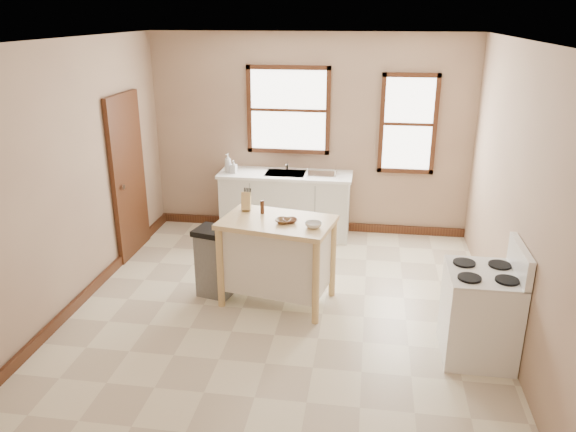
% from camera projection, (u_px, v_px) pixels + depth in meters
% --- Properties ---
extents(floor, '(5.00, 5.00, 0.00)m').
position_uv_depth(floor, '(282.00, 311.00, 6.06)').
color(floor, '#F4E8C1').
rests_on(floor, ground).
extents(ceiling, '(5.00, 5.00, 0.00)m').
position_uv_depth(ceiling, '(281.00, 40.00, 5.10)').
color(ceiling, white).
rests_on(ceiling, ground).
extents(wall_back, '(4.50, 0.04, 2.80)m').
position_uv_depth(wall_back, '(310.00, 135.00, 7.91)').
color(wall_back, tan).
rests_on(wall_back, ground).
extents(wall_left, '(0.04, 5.00, 2.80)m').
position_uv_depth(wall_left, '(70.00, 178.00, 5.90)').
color(wall_left, tan).
rests_on(wall_left, ground).
extents(wall_right, '(0.04, 5.00, 2.80)m').
position_uv_depth(wall_right, '(518.00, 197.00, 5.27)').
color(wall_right, tan).
rests_on(wall_right, ground).
extents(window_main, '(1.17, 0.06, 1.22)m').
position_uv_depth(window_main, '(288.00, 110.00, 7.81)').
color(window_main, '#3B1C10').
rests_on(window_main, wall_back).
extents(window_side, '(0.77, 0.06, 1.37)m').
position_uv_depth(window_side, '(408.00, 124.00, 7.63)').
color(window_side, '#3B1C10').
rests_on(window_side, wall_back).
extents(door_left, '(0.06, 0.90, 2.10)m').
position_uv_depth(door_left, '(128.00, 176.00, 7.22)').
color(door_left, '#3B1C10').
rests_on(door_left, ground).
extents(baseboard_back, '(4.50, 0.04, 0.12)m').
position_uv_depth(baseboard_back, '(308.00, 225.00, 8.34)').
color(baseboard_back, '#3B1C10').
rests_on(baseboard_back, ground).
extents(baseboard_left, '(0.04, 5.00, 0.12)m').
position_uv_depth(baseboard_left, '(89.00, 292.00, 6.35)').
color(baseboard_left, '#3B1C10').
rests_on(baseboard_left, ground).
extents(sink_counter, '(1.86, 0.62, 0.92)m').
position_uv_depth(sink_counter, '(285.00, 204.00, 7.99)').
color(sink_counter, silver).
rests_on(sink_counter, ground).
extents(faucet, '(0.03, 0.03, 0.22)m').
position_uv_depth(faucet, '(287.00, 162.00, 7.96)').
color(faucet, silver).
rests_on(faucet, sink_counter).
extents(soap_bottle_a, '(0.13, 0.13, 0.26)m').
position_uv_depth(soap_bottle_a, '(228.00, 163.00, 7.85)').
color(soap_bottle_a, '#B2B2B2').
rests_on(soap_bottle_a, sink_counter).
extents(soap_bottle_b, '(0.09, 0.09, 0.18)m').
position_uv_depth(soap_bottle_b, '(234.00, 167.00, 7.81)').
color(soap_bottle_b, '#B2B2B2').
rests_on(soap_bottle_b, sink_counter).
extents(dish_rack, '(0.47, 0.42, 0.10)m').
position_uv_depth(dish_rack, '(322.00, 171.00, 7.74)').
color(dish_rack, silver).
rests_on(dish_rack, sink_counter).
extents(kitchen_island, '(1.29, 0.96, 0.96)m').
position_uv_depth(kitchen_island, '(277.00, 261.00, 6.12)').
color(kitchen_island, tan).
rests_on(kitchen_island, ground).
extents(knife_block, '(0.11, 0.11, 0.20)m').
position_uv_depth(knife_block, '(246.00, 202.00, 6.22)').
color(knife_block, tan).
rests_on(knife_block, kitchen_island).
extents(pepper_grinder, '(0.06, 0.06, 0.15)m').
position_uv_depth(pepper_grinder, '(262.00, 207.00, 6.13)').
color(pepper_grinder, '#412211').
rests_on(pepper_grinder, kitchen_island).
extents(bowl_a, '(0.19, 0.19, 0.04)m').
position_uv_depth(bowl_a, '(283.00, 221.00, 5.88)').
color(bowl_a, brown).
rests_on(bowl_a, kitchen_island).
extents(bowl_b, '(0.19, 0.19, 0.04)m').
position_uv_depth(bowl_b, '(290.00, 221.00, 5.89)').
color(bowl_b, brown).
rests_on(bowl_b, kitchen_island).
extents(bowl_c, '(0.21, 0.21, 0.05)m').
position_uv_depth(bowl_c, '(313.00, 225.00, 5.75)').
color(bowl_c, silver).
rests_on(bowl_c, kitchen_island).
extents(trash_bin, '(0.48, 0.43, 0.79)m').
position_uv_depth(trash_bin, '(215.00, 262.00, 6.30)').
color(trash_bin, slate).
rests_on(trash_bin, ground).
extents(gas_stove, '(0.69, 0.69, 1.12)m').
position_uv_depth(gas_stove, '(481.00, 301.00, 5.11)').
color(gas_stove, white).
rests_on(gas_stove, ground).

